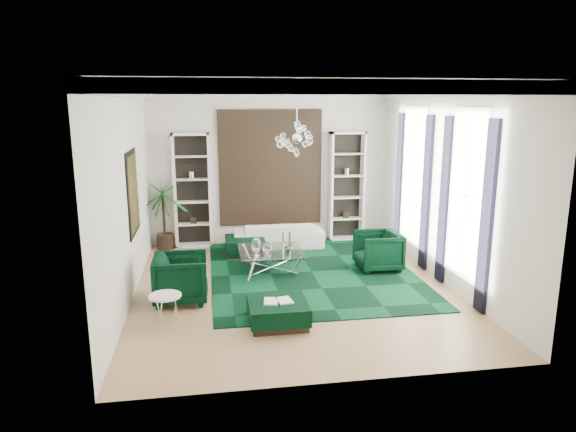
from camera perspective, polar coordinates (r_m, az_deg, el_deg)
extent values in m
cube|color=tan|center=(10.08, 0.58, -7.98)|extent=(6.00, 7.00, 0.02)
cube|color=white|center=(9.44, 0.63, 14.29)|extent=(6.00, 7.00, 0.02)
cube|color=silver|center=(13.01, -2.00, 5.39)|extent=(6.00, 0.02, 3.80)
cube|color=silver|center=(6.22, 6.04, -2.69)|extent=(6.00, 0.02, 3.80)
cube|color=silver|center=(9.55, -17.51, 2.17)|extent=(0.02, 7.00, 3.80)
cube|color=silver|center=(10.50, 17.04, 3.10)|extent=(0.02, 7.00, 3.80)
cylinder|color=white|center=(9.73, 0.32, 14.00)|extent=(0.90, 0.90, 0.05)
cube|color=black|center=(12.96, -1.97, 5.36)|extent=(2.50, 0.06, 2.80)
cube|color=black|center=(10.14, -16.80, 2.51)|extent=(0.04, 1.30, 1.60)
cube|color=white|center=(9.70, 19.24, 2.21)|extent=(0.03, 1.10, 2.90)
cube|color=black|center=(9.07, 21.23, -0.25)|extent=(0.07, 0.30, 3.25)
cube|color=black|center=(10.41, 16.97, 1.63)|extent=(0.07, 0.30, 3.25)
cube|color=white|center=(11.84, 13.80, 4.32)|extent=(0.03, 1.10, 2.90)
cube|color=black|center=(11.16, 15.10, 2.45)|extent=(0.07, 0.30, 3.25)
cube|color=black|center=(12.58, 12.23, 3.71)|extent=(0.07, 0.30, 3.25)
cube|color=black|center=(10.93, 2.61, -6.21)|extent=(4.20, 5.00, 0.02)
imported|color=white|center=(12.66, -1.10, -2.10)|extent=(2.19, 0.85, 0.64)
imported|color=black|center=(9.46, -11.80, -6.79)|extent=(0.95, 0.93, 0.87)
imported|color=black|center=(11.16, 9.96, -3.82)|extent=(0.91, 0.88, 0.83)
cube|color=black|center=(12.18, -4.80, -3.32)|extent=(0.90, 0.90, 0.40)
cube|color=black|center=(8.47, -1.14, -10.66)|extent=(0.94, 0.94, 0.38)
cube|color=white|center=(8.39, -1.14, -9.37)|extent=(0.47, 0.31, 0.03)
cylinder|color=white|center=(8.61, -13.43, -10.18)|extent=(0.52, 0.52, 0.50)
imported|color=#19591E|center=(10.59, 0.08, -3.55)|extent=(0.14, 0.11, 0.25)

